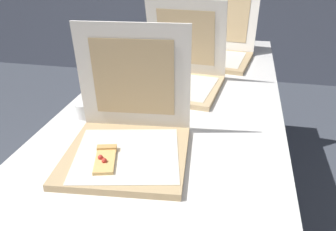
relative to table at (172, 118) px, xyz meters
The scene contains 6 objects.
table is the anchor object (origin of this frame).
pizza_box_front 0.38m from the table, 101.92° to the right, with size 0.42×0.42×0.40m.
pizza_box_middle 0.27m from the table, 94.00° to the left, with size 0.42×0.42×0.39m.
pizza_box_back 0.75m from the table, 80.88° to the left, with size 0.44×0.52×0.39m.
cup_white_mid 0.32m from the table, 167.39° to the left, with size 0.06×0.06×0.06m, color white.
cup_white_near_center 0.36m from the table, 155.61° to the right, with size 0.06×0.06×0.06m, color white.
Camera 1 is at (0.26, -0.64, 1.35)m, focal length 38.38 mm.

